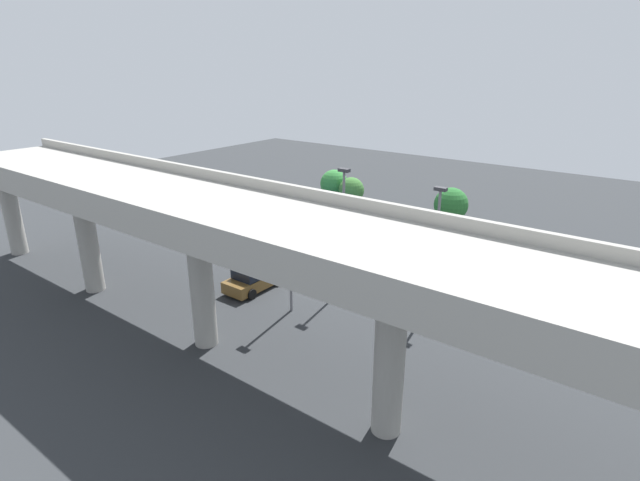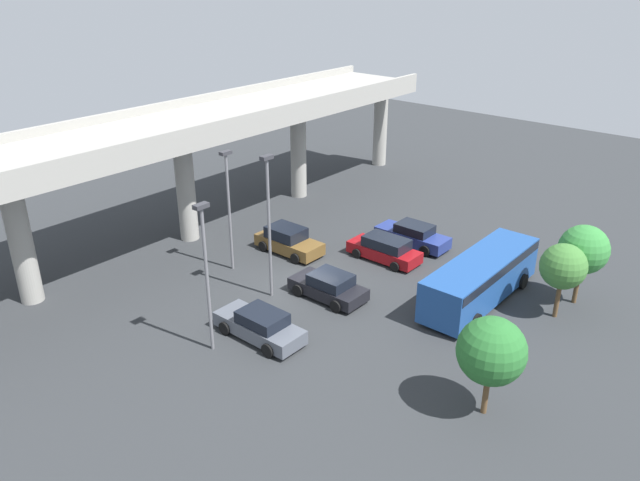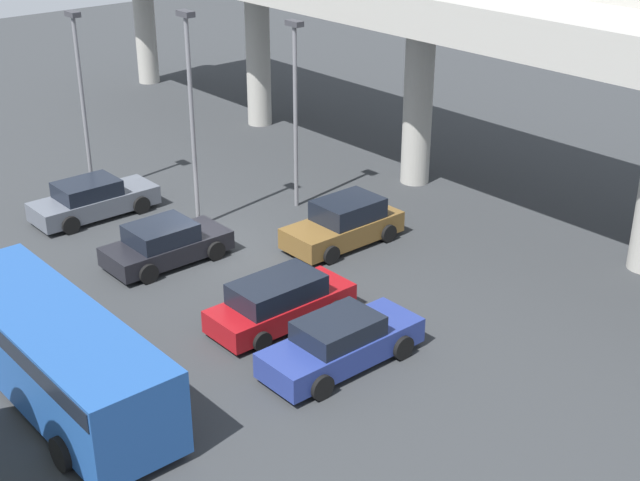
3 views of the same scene
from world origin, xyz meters
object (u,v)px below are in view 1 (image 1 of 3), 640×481
object	(u,v)px
parked_car_1	(341,262)
parked_car_2	(255,277)
parked_car_4	(250,237)
tree_front_centre	(351,190)
lamp_post_by_overpass	(343,222)
tree_front_left	(451,205)
lamp_post_mid_lot	(290,243)
tree_front_right	(334,184)
lamp_post_near_aisle	(436,238)
parked_car_3	(276,245)
shuttle_bus	(336,217)
parked_car_0	(408,281)

from	to	relation	value
parked_car_1	parked_car_2	world-z (taller)	parked_car_2
parked_car_4	tree_front_centre	world-z (taller)	tree_front_centre
lamp_post_by_overpass	tree_front_left	xyz separation A→B (m)	(-1.38, -13.43, -1.71)
lamp_post_mid_lot	tree_front_right	bearing A→B (deg)	-61.80
lamp_post_mid_lot	parked_car_4	bearing A→B (deg)	-33.23
lamp_post_near_aisle	tree_front_left	size ratio (longest dim) A/B	1.69
parked_car_3	lamp_post_near_aisle	size ratio (longest dim) A/B	0.62
parked_car_1	shuttle_bus	world-z (taller)	shuttle_bus
tree_front_centre	tree_front_right	distance (m)	2.12
parked_car_4	parked_car_2	bearing A→B (deg)	47.30
shuttle_bus	lamp_post_near_aisle	size ratio (longest dim) A/B	1.23
tree_front_centre	tree_front_right	size ratio (longest dim) A/B	0.91
parked_car_2	lamp_post_near_aisle	distance (m)	11.77
lamp_post_by_overpass	parked_car_3	bearing A→B (deg)	-15.78
parked_car_4	parked_car_1	bearing A→B (deg)	91.39
shuttle_bus	tree_front_right	size ratio (longest dim) A/B	2.03
parked_car_4	lamp_post_mid_lot	xyz separation A→B (m)	(-9.77, 6.40, 3.60)
tree_front_centre	parked_car_0	bearing A→B (deg)	137.79
parked_car_3	lamp_post_mid_lot	bearing A→B (deg)	47.69
parked_car_1	parked_car_3	bearing A→B (deg)	-86.38
shuttle_bus	tree_front_centre	world-z (taller)	tree_front_centre
shuttle_bus	tree_front_centre	bearing A→B (deg)	104.46
lamp_post_by_overpass	tree_front_centre	distance (m)	15.12
parked_car_3	tree_front_right	distance (m)	11.32
parked_car_4	shuttle_bus	xyz separation A→B (m)	(-3.70, -6.60, 0.78)
parked_car_0	parked_car_2	xyz separation A→B (m)	(8.09, 5.65, 0.07)
lamp_post_mid_lot	tree_front_right	world-z (taller)	lamp_post_mid_lot
parked_car_3	tree_front_right	world-z (taller)	tree_front_right
parked_car_2	parked_car_3	bearing A→B (deg)	29.48
parked_car_4	lamp_post_mid_lot	bearing A→B (deg)	56.77
tree_front_left	parked_car_1	bearing A→B (deg)	73.39
parked_car_4	lamp_post_near_aisle	size ratio (longest dim) A/B	0.66
lamp_post_near_aisle	tree_front_right	xyz separation A→B (m)	(15.51, -11.52, -1.22)
parked_car_1	lamp_post_near_aisle	xyz separation A→B (m)	(-7.37, 1.07, 3.68)
parked_car_0	lamp_post_by_overpass	distance (m)	5.80
lamp_post_by_overpass	tree_front_left	world-z (taller)	lamp_post_by_overpass
shuttle_bus	lamp_post_near_aisle	bearing A→B (deg)	-30.95
parked_car_1	tree_front_centre	xyz separation A→B (m)	(6.04, -10.22, 2.20)
lamp_post_near_aisle	tree_front_centre	world-z (taller)	lamp_post_near_aisle
parked_car_0	shuttle_bus	xyz separation A→B (m)	(10.29, -6.40, 0.78)
parked_car_0	shuttle_bus	bearing A→B (deg)	-121.88
parked_car_2	lamp_post_mid_lot	xyz separation A→B (m)	(-3.87, 0.95, 3.54)
lamp_post_near_aisle	tree_front_centre	bearing A→B (deg)	-40.07
parked_car_2	parked_car_4	bearing A→B (deg)	47.30
lamp_post_near_aisle	tree_front_centre	distance (m)	17.60
parked_car_0	parked_car_1	distance (m)	5.24
parked_car_2	parked_car_3	size ratio (longest dim) A/B	0.97
tree_front_left	lamp_post_mid_lot	bearing A→B (deg)	82.73
lamp_post_near_aisle	tree_front_left	distance (m)	12.72
parked_car_3	tree_front_centre	distance (m)	10.81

